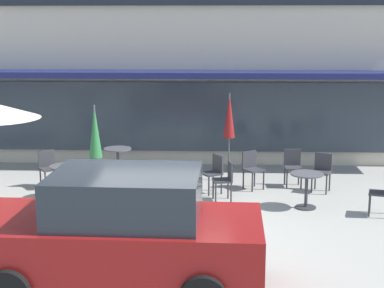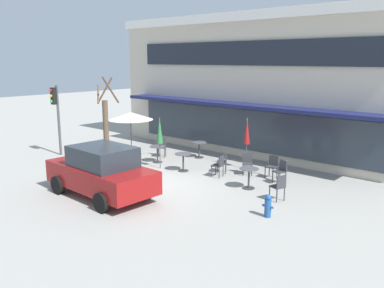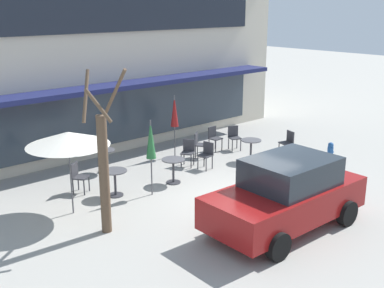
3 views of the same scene
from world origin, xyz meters
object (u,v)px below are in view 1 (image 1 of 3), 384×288
cafe_table_mid_patio (148,181)px  patio_umbrella_green_folded (229,116)px  cafe_chair_4 (383,191)px  cafe_chair_6 (226,178)px  cafe_chair_1 (214,171)px  cafe_chair_5 (293,165)px  cafe_table_near_wall (66,176)px  cafe_chair_3 (48,166)px  cafe_chair_2 (322,169)px  cafe_chair_0 (252,167)px  patio_umbrella_cream_folded (95,132)px  cafe_table_streetside (118,158)px  cafe_table_by_tree (307,185)px  parked_sedan (120,231)px

cafe_table_mid_patio → patio_umbrella_green_folded: size_ratio=0.35×
cafe_chair_4 → cafe_chair_6: bearing=164.3°
cafe_chair_1 → cafe_chair_5: 2.01m
cafe_table_near_wall → cafe_chair_3: bearing=125.6°
cafe_table_near_wall → cafe_chair_2: 5.87m
cafe_chair_0 → cafe_chair_3: same height
cafe_chair_0 → cafe_chair_4: bearing=-37.4°
patio_umbrella_cream_folded → cafe_chair_2: bearing=16.6°
cafe_chair_4 → cafe_chair_5: 2.69m
cafe_table_mid_patio → patio_umbrella_cream_folded: bearing=-163.5°
cafe_table_streetside → cafe_table_mid_patio: size_ratio=1.00×
cafe_table_near_wall → cafe_chair_1: (3.30, 0.61, 0.01)m
patio_umbrella_green_folded → cafe_chair_1: (-0.36, -1.12, -1.10)m
cafe_table_mid_patio → cafe_chair_6: (1.67, 0.29, 0.01)m
cafe_table_by_tree → cafe_chair_5: (-0.07, 1.75, 0.01)m
patio_umbrella_green_folded → cafe_chair_0: size_ratio=2.47×
cafe_table_streetside → patio_umbrella_green_folded: (2.81, -0.20, 1.11)m
cafe_chair_4 → cafe_chair_6: size_ratio=1.00×
cafe_chair_3 → cafe_chair_4: (7.39, -1.83, 0.00)m
cafe_table_near_wall → patio_umbrella_green_folded: (3.66, 1.73, 1.11)m
cafe_table_near_wall → cafe_chair_2: cafe_chair_2 is taller
cafe_chair_4 → cafe_table_streetside: bearing=154.2°
cafe_table_near_wall → cafe_chair_2: size_ratio=0.85×
cafe_chair_4 → cafe_chair_5: size_ratio=1.00×
cafe_chair_1 → cafe_chair_2: bearing=5.8°
cafe_table_streetside → cafe_table_by_tree: bearing=-28.5°
cafe_chair_1 → cafe_table_near_wall: bearing=-169.5°
cafe_chair_3 → cafe_table_near_wall: bearing=-54.4°
cafe_table_mid_patio → patio_umbrella_cream_folded: size_ratio=0.35×
parked_sedan → patio_umbrella_cream_folded: bearing=106.3°
cafe_chair_1 → cafe_chair_2: 2.53m
cafe_chair_3 → cafe_chair_6: (4.21, -0.94, 0.00)m
cafe_table_by_tree → cafe_chair_5: size_ratio=0.85×
cafe_table_near_wall → cafe_table_mid_patio: 1.91m
cafe_table_near_wall → cafe_table_mid_patio: (1.88, -0.32, 0.00)m
cafe_table_streetside → cafe_chair_3: 1.81m
cafe_table_mid_patio → cafe_chair_2: size_ratio=0.85×
cafe_table_mid_patio → cafe_chair_3: (-2.54, 1.23, 0.01)m
cafe_table_streetside → patio_umbrella_cream_folded: size_ratio=0.35×
cafe_table_mid_patio → cafe_chair_2: bearing=16.7°
cafe_table_near_wall → parked_sedan: bearing=-66.5°
cafe_table_near_wall → cafe_chair_6: bearing=-0.4°
cafe_table_mid_patio → cafe_chair_3: 2.83m
parked_sedan → cafe_chair_6: bearing=70.3°
cafe_chair_0 → cafe_chair_4: 3.20m
cafe_table_mid_patio → patio_umbrella_cream_folded: 1.57m
cafe_table_by_tree → patio_umbrella_cream_folded: (-4.43, -0.16, 1.11)m
cafe_chair_6 → parked_sedan: (-1.60, -4.47, 0.35)m
cafe_table_near_wall → cafe_chair_6: cafe_chair_6 is taller
cafe_table_near_wall → cafe_chair_0: size_ratio=0.85×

